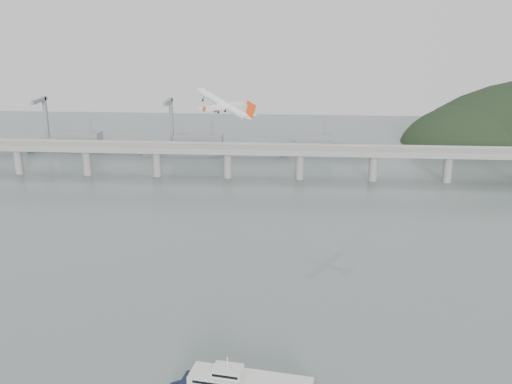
{
  "coord_description": "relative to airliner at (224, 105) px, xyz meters",
  "views": [
    {
      "loc": [
        18.01,
        -198.94,
        116.86
      ],
      "look_at": [
        0.0,
        55.0,
        36.0
      ],
      "focal_mm": 42.0,
      "sensor_mm": 36.0,
      "label": 1
    }
  ],
  "objects": [
    {
      "name": "bridge",
      "position": [
        16.65,
        113.51,
        -52.15
      ],
      "size": [
        800.0,
        22.0,
        23.9
      ],
      "color": "gray",
      "rests_on": "ground"
    },
    {
      "name": "ground",
      "position": [
        17.8,
        -86.49,
        -69.8
      ],
      "size": [
        900.0,
        900.0,
        0.0
      ],
      "primitive_type": "plane",
      "color": "slate",
      "rests_on": "ground"
    },
    {
      "name": "distant_fleet",
      "position": [
        -137.56,
        178.59,
        -63.58
      ],
      "size": [
        453.0,
        60.9,
        40.0
      ],
      "color": "slate",
      "rests_on": "ground"
    },
    {
      "name": "airliner",
      "position": [
        0.0,
        0.0,
        0.0
      ],
      "size": [
        32.82,
        31.75,
        15.35
      ],
      "rotation": [
        0.05,
        -0.34,
        2.57
      ],
      "color": "white",
      "rests_on": "ground"
    }
  ]
}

